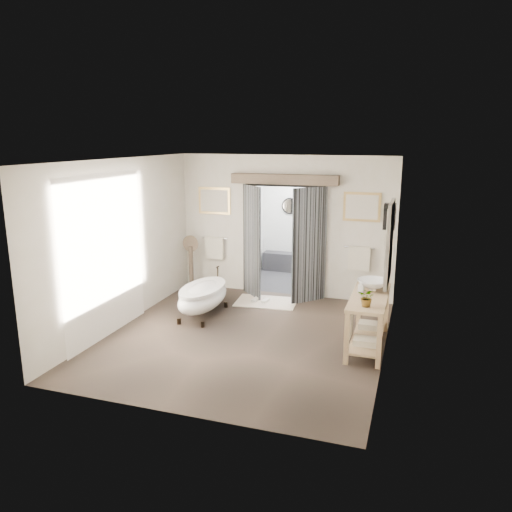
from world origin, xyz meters
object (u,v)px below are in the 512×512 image
Objects in this scene: basin at (373,285)px; vanity at (367,316)px; rug at (266,302)px; clawfoot_tub at (203,296)px.

vanity is at bearing -80.28° from basin.
basin reaches higher than rug.
rug is at bearing 143.30° from vanity.
vanity is 0.53m from basin.
vanity is (3.03, -0.51, 0.13)m from clawfoot_tub.
basin is (0.04, 0.31, 0.43)m from vanity.
rug is (0.89, 1.08, -0.37)m from clawfoot_tub.
rug is 2.37× the size of basin.
vanity reaches higher than rug.
clawfoot_tub is at bearing -165.92° from basin.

